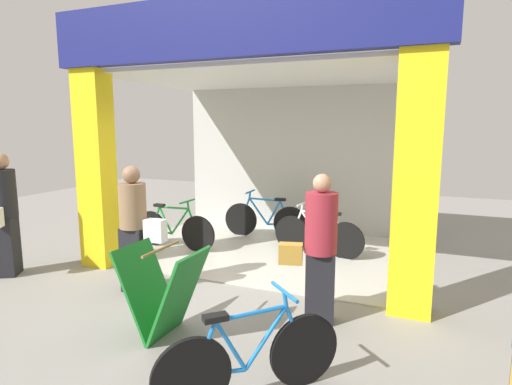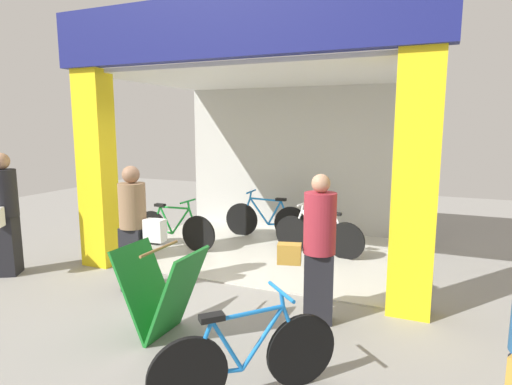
# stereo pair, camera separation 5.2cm
# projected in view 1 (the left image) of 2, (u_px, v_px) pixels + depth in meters

# --- Properties ---
(ground_plane) EXTENTS (18.00, 18.00, 0.00)m
(ground_plane) POSITION_uv_depth(u_px,v_px,m) (233.00, 285.00, 5.80)
(ground_plane) COLOR gray
(ground_plane) RESTS_ON ground
(shop_facade) EXTENTS (5.20, 3.63, 3.71)m
(shop_facade) POSITION_uv_depth(u_px,v_px,m) (275.00, 136.00, 6.97)
(shop_facade) COLOR beige
(shop_facade) RESTS_ON ground
(bicycle_inside_0) EXTENTS (1.61, 0.44, 0.88)m
(bicycle_inside_0) POSITION_uv_depth(u_px,v_px,m) (174.00, 229.00, 7.43)
(bicycle_inside_0) COLOR black
(bicycle_inside_0) RESTS_ON ground
(bicycle_inside_1) EXTENTS (1.56, 0.43, 0.86)m
(bicycle_inside_1) POSITION_uv_depth(u_px,v_px,m) (318.00, 235.00, 7.07)
(bicycle_inside_1) COLOR black
(bicycle_inside_1) RESTS_ON ground
(bicycle_inside_2) EXTENTS (1.64, 0.45, 0.90)m
(bicycle_inside_2) POSITION_uv_depth(u_px,v_px,m) (265.00, 220.00, 8.13)
(bicycle_inside_2) COLOR black
(bicycle_inside_2) RESTS_ON ground
(bicycle_parked_0) EXTENTS (1.12, 1.16, 0.86)m
(bicycle_parked_0) POSITION_uv_depth(u_px,v_px,m) (250.00, 359.00, 3.34)
(bicycle_parked_0) COLOR black
(bicycle_parked_0) RESTS_ON ground
(sandwich_board_sign) EXTENTS (0.82, 0.61, 0.94)m
(sandwich_board_sign) POSITION_uv_depth(u_px,v_px,m) (163.00, 292.00, 4.35)
(sandwich_board_sign) COLOR #197226
(sandwich_board_sign) RESTS_ON ground
(pedestrian_1) EXTENTS (0.64, 0.36, 1.64)m
(pedestrian_1) POSITION_uv_depth(u_px,v_px,m) (135.00, 228.00, 5.47)
(pedestrian_1) COLOR black
(pedestrian_1) RESTS_ON ground
(pedestrian_2) EXTENTS (0.52, 0.66, 1.76)m
(pedestrian_2) POSITION_uv_depth(u_px,v_px,m) (4.00, 213.00, 6.04)
(pedestrian_2) COLOR black
(pedestrian_2) RESTS_ON ground
(pedestrian_3) EXTENTS (0.67, 0.42, 1.64)m
(pedestrian_3) POSITION_uv_depth(u_px,v_px,m) (319.00, 247.00, 4.61)
(pedestrian_3) COLOR black
(pedestrian_3) RESTS_ON ground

